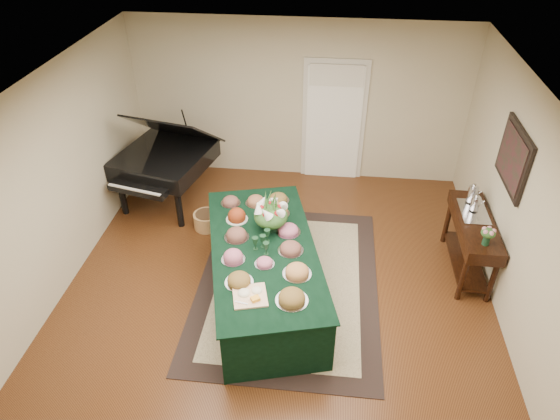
# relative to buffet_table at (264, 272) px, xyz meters

# --- Properties ---
(ground) EXTENTS (6.00, 6.00, 0.00)m
(ground) POSITION_rel_buffet_table_xyz_m (0.15, 0.12, -0.39)
(ground) COLOR black
(ground) RESTS_ON ground
(area_rug) EXTENTS (2.34, 3.28, 0.01)m
(area_rug) POSITION_rel_buffet_table_xyz_m (0.28, 0.24, -0.38)
(area_rug) COLOR black
(area_rug) RESTS_ON ground
(kitchen_doorway) EXTENTS (1.05, 0.07, 2.10)m
(kitchen_doorway) POSITION_rel_buffet_table_xyz_m (0.75, 3.09, 0.63)
(kitchen_doorway) COLOR beige
(kitchen_doorway) RESTS_ON ground
(buffet_table) EXTENTS (1.89, 2.89, 0.77)m
(buffet_table) POSITION_rel_buffet_table_xyz_m (0.00, 0.00, 0.00)
(buffet_table) COLOR black
(buffet_table) RESTS_ON ground
(food_platters) EXTENTS (1.32, 2.20, 0.13)m
(food_platters) POSITION_rel_buffet_table_xyz_m (-0.01, 0.12, 0.43)
(food_platters) COLOR silver
(food_platters) RESTS_ON buffet_table
(cutting_board) EXTENTS (0.44, 0.44, 0.10)m
(cutting_board) POSITION_rel_buffet_table_xyz_m (-0.03, -0.81, 0.42)
(cutting_board) COLOR tan
(cutting_board) RESTS_ON buffet_table
(green_goblets) EXTENTS (0.22, 0.33, 0.18)m
(green_goblets) POSITION_rel_buffet_table_xyz_m (-0.01, 0.00, 0.47)
(green_goblets) COLOR #15341E
(green_goblets) RESTS_ON buffet_table
(floral_centerpiece) EXTENTS (0.44, 0.44, 0.44)m
(floral_centerpiece) POSITION_rel_buffet_table_xyz_m (0.04, 0.38, 0.64)
(floral_centerpiece) COLOR #15341E
(floral_centerpiece) RESTS_ON buffet_table
(grand_piano) EXTENTS (1.66, 1.77, 1.61)m
(grand_piano) POSITION_rel_buffet_table_xyz_m (-1.83, 1.95, 0.40)
(grand_piano) COLOR black
(grand_piano) RESTS_ON ground
(wicker_basket) EXTENTS (0.39, 0.39, 0.25)m
(wicker_basket) POSITION_rel_buffet_table_xyz_m (-1.07, 1.33, -0.27)
(wicker_basket) COLOR #A47542
(wicker_basket) RESTS_ON ground
(mahogany_sideboard) EXTENTS (0.45, 1.40, 0.83)m
(mahogany_sideboard) POSITION_rel_buffet_table_xyz_m (2.65, 0.80, 0.25)
(mahogany_sideboard) COLOR black
(mahogany_sideboard) RESTS_ON ground
(tea_service) EXTENTS (0.34, 0.58, 0.30)m
(tea_service) POSITION_rel_buffet_table_xyz_m (2.65, 1.08, 0.56)
(tea_service) COLOR silver
(tea_service) RESTS_ON mahogany_sideboard
(pink_bouquet) EXTENTS (0.19, 0.19, 0.25)m
(pink_bouquet) POSITION_rel_buffet_table_xyz_m (2.65, 0.30, 0.60)
(pink_bouquet) COLOR #15341E
(pink_bouquet) RESTS_ON mahogany_sideboard
(wall_painting) EXTENTS (0.05, 0.95, 0.75)m
(wall_painting) POSITION_rel_buffet_table_xyz_m (2.87, 0.80, 1.36)
(wall_painting) COLOR black
(wall_painting) RESTS_ON ground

